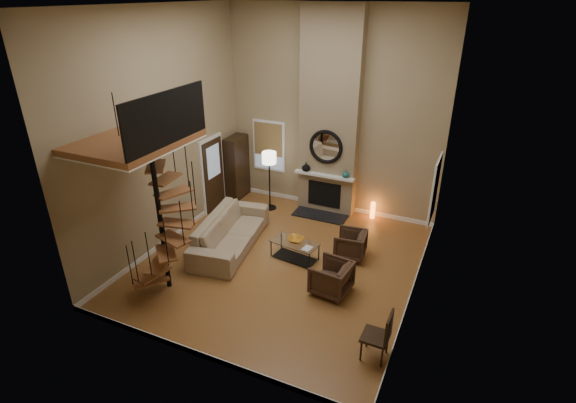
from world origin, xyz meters
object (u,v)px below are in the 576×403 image
at_px(accent_lamp, 373,210).
at_px(armchair_far, 334,279).
at_px(armchair_near, 353,245).
at_px(side_chair, 381,334).
at_px(coffee_table, 295,248).
at_px(floor_lamp, 269,162).
at_px(sofa, 230,231).
at_px(hutch, 237,167).

bearing_deg(accent_lamp, armchair_far, -87.92).
height_order(armchair_near, side_chair, side_chair).
bearing_deg(coffee_table, accent_lamp, 67.73).
bearing_deg(armchair_far, side_chair, 48.89).
bearing_deg(armchair_near, side_chair, 19.12).
bearing_deg(floor_lamp, coffee_table, -51.41).
bearing_deg(armchair_near, accent_lamp, 176.44).
xyz_separation_m(sofa, floor_lamp, (-0.05, 2.27, 1.02)).
xyz_separation_m(coffee_table, side_chair, (2.57, -2.26, 0.24)).
xyz_separation_m(floor_lamp, side_chair, (4.30, -4.44, -0.89)).
xyz_separation_m(floor_lamp, accent_lamp, (2.87, 0.60, -1.16)).
bearing_deg(hutch, accent_lamp, 3.56).
bearing_deg(side_chair, armchair_far, 132.68).
relative_size(armchair_near, side_chair, 0.73).
height_order(sofa, accent_lamp, sofa).
bearing_deg(armchair_near, hutch, -120.12).
bearing_deg(coffee_table, armchair_far, -33.95).
distance_m(hutch, side_chair, 7.34).
height_order(hutch, armchair_near, hutch).
distance_m(armchair_near, floor_lamp, 3.50).
distance_m(armchair_far, side_chair, 1.93).
xyz_separation_m(armchair_far, coffee_table, (-1.27, 0.85, -0.07)).
distance_m(armchair_far, floor_lamp, 4.39).
relative_size(armchair_near, coffee_table, 0.61).
distance_m(armchair_near, coffee_table, 1.37).
bearing_deg(side_chair, armchair_near, 115.01).
xyz_separation_m(hutch, side_chair, (5.56, -4.78, -0.42)).
relative_size(armchair_far, accent_lamp, 1.70).
bearing_deg(hutch, side_chair, -40.67).
height_order(armchair_far, accent_lamp, armchair_far).
distance_m(hutch, accent_lamp, 4.20).
distance_m(hutch, floor_lamp, 1.39).
distance_m(coffee_table, accent_lamp, 3.00).
bearing_deg(accent_lamp, sofa, -134.54).
bearing_deg(accent_lamp, armchair_near, -87.66).
distance_m(sofa, floor_lamp, 2.49).
distance_m(sofa, accent_lamp, 4.03).
bearing_deg(hutch, armchair_far, -38.33).
bearing_deg(side_chair, floor_lamp, 134.12).
xyz_separation_m(hutch, armchair_near, (4.22, -1.90, -0.60)).
distance_m(sofa, armchair_far, 3.05).
distance_m(sofa, coffee_table, 1.69).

